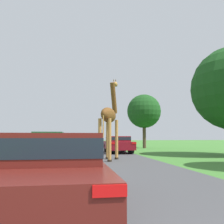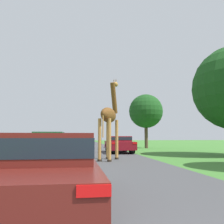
# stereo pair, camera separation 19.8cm
# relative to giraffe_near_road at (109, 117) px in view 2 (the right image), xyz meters

# --- Properties ---
(road) EXTENTS (8.27, 120.00, 0.00)m
(road) POSITION_rel_giraffe_near_road_xyz_m (-1.62, 18.11, -2.32)
(road) COLOR #424244
(road) RESTS_ON ground
(giraffe_near_road) EXTENTS (1.53, 2.57, 4.78)m
(giraffe_near_road) POSITION_rel_giraffe_near_road_xyz_m (0.00, 0.00, 0.00)
(giraffe_near_road) COLOR #B77F3D
(giraffe_near_road) RESTS_ON ground
(car_lead_maroon) EXTENTS (1.98, 4.59, 1.33)m
(car_lead_maroon) POSITION_rel_giraffe_near_road_xyz_m (-2.34, -8.17, -1.60)
(car_lead_maroon) COLOR #561914
(car_lead_maroon) RESTS_ON ground
(car_queue_right) EXTENTS (1.86, 4.54, 1.30)m
(car_queue_right) POSITION_rel_giraffe_near_road_xyz_m (1.58, 6.00, -1.61)
(car_queue_right) COLOR maroon
(car_queue_right) RESTS_ON ground
(car_queue_left) EXTENTS (1.78, 4.68, 1.36)m
(car_queue_left) POSITION_rel_giraffe_near_road_xyz_m (-3.06, 17.73, -1.58)
(car_queue_left) COLOR black
(car_queue_left) RESTS_ON ground
(car_far_ahead) EXTENTS (1.83, 4.62, 1.54)m
(car_far_ahead) POSITION_rel_giraffe_near_road_xyz_m (-3.39, 1.55, -1.50)
(car_far_ahead) COLOR #144C28
(car_far_ahead) RESTS_ON ground
(tree_centre_back) EXTENTS (3.75, 3.75, 5.97)m
(tree_centre_back) POSITION_rel_giraffe_near_road_xyz_m (5.75, 12.52, 1.75)
(tree_centre_back) COLOR #4C3828
(tree_centre_back) RESTS_ON ground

